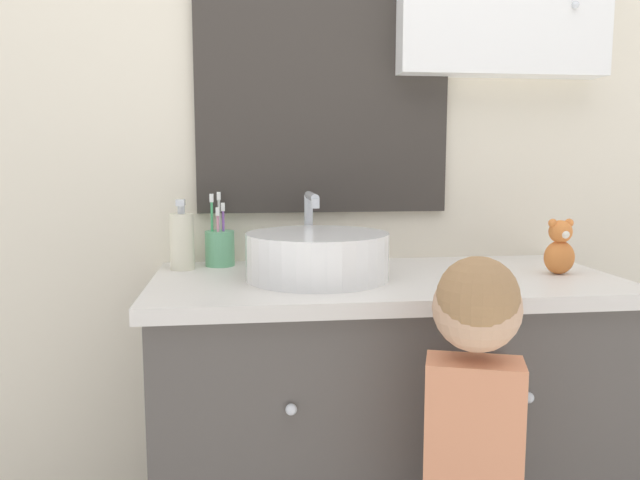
{
  "coord_description": "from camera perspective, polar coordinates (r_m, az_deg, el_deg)",
  "views": [
    {
      "loc": [
        -0.35,
        -1.17,
        1.08
      ],
      "look_at": [
        -0.17,
        0.27,
        0.89
      ],
      "focal_mm": 35.0,
      "sensor_mm": 36.0,
      "label": 1
    }
  ],
  "objects": [
    {
      "name": "toothbrush_holder",
      "position": [
        1.72,
        -9.15,
        -0.59
      ],
      "size": [
        0.08,
        0.08,
        0.2
      ],
      "color": "#66B27F",
      "rests_on": "vanity_counter"
    },
    {
      "name": "soap_dispenser",
      "position": [
        1.68,
        -12.5,
        -0.04
      ],
      "size": [
        0.06,
        0.06,
        0.19
      ],
      "color": "beige",
      "rests_on": "vanity_counter"
    },
    {
      "name": "teddy_bear",
      "position": [
        1.68,
        21.07,
        -0.69
      ],
      "size": [
        0.08,
        0.07,
        0.14
      ],
      "color": "orange",
      "rests_on": "vanity_counter"
    },
    {
      "name": "sink_basin",
      "position": [
        1.51,
        -0.23,
        -1.34
      ],
      "size": [
        0.35,
        0.4,
        0.2
      ],
      "color": "white",
      "rests_on": "vanity_counter"
    },
    {
      "name": "vanity_counter",
      "position": [
        1.68,
        5.8,
        -16.57
      ],
      "size": [
        1.15,
        0.56,
        0.79
      ],
      "color": "#4C4742",
      "rests_on": "ground_plane"
    },
    {
      "name": "wall_back",
      "position": [
        1.85,
        4.86,
        13.96
      ],
      "size": [
        3.2,
        0.18,
        2.5
      ],
      "color": "beige",
      "rests_on": "ground_plane"
    },
    {
      "name": "child_figure",
      "position": [
        1.27,
        13.87,
        -16.69
      ],
      "size": [
        0.28,
        0.4,
        0.91
      ],
      "color": "slate",
      "rests_on": "ground_plane"
    }
  ]
}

